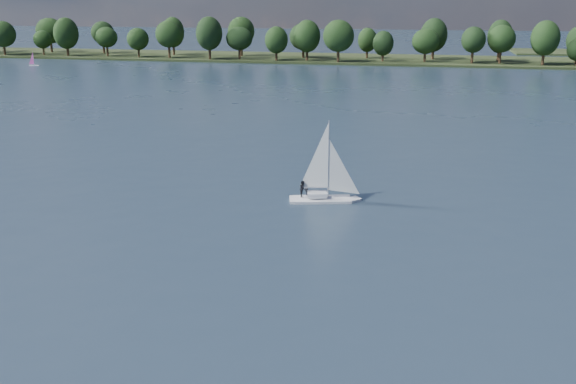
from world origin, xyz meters
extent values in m
plane|color=#233342|center=(0.00, 100.00, 0.00)|extent=(700.00, 700.00, 0.00)
cube|color=black|center=(0.00, 212.00, 0.00)|extent=(660.00, 40.00, 1.50)
cube|color=silver|center=(3.78, 40.43, 0.00)|extent=(7.64, 3.78, 0.87)
cube|color=silver|center=(3.78, 40.43, 0.87)|extent=(2.41, 1.78, 0.54)
cylinder|color=silver|center=(3.78, 40.43, 4.92)|extent=(0.13, 0.13, 8.65)
imported|color=black|center=(1.96, 40.92, 1.48)|extent=(0.65, 0.79, 1.87)
imported|color=black|center=(1.65, 40.04, 1.48)|extent=(0.84, 1.01, 1.87)
cube|color=white|center=(-114.33, 168.74, 0.00)|extent=(3.30, 2.05, 0.49)
cylinder|color=silver|center=(-114.33, 168.74, 2.47)|extent=(0.09, 0.09, 4.40)
camera|label=1|loc=(14.14, -27.70, 22.05)|focal=40.00mm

